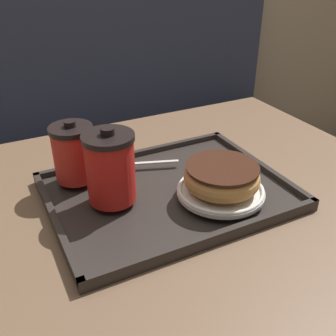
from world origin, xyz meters
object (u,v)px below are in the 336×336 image
at_px(coffee_cup_rear, 73,152).
at_px(spoon, 126,163).
at_px(coffee_cup_front, 110,167).
at_px(donut_chocolate_glazed, 222,177).

bearing_deg(coffee_cup_rear, spoon, 1.58).
bearing_deg(coffee_cup_rear, coffee_cup_front, -69.14).
height_order(coffee_cup_front, coffee_cup_rear, coffee_cup_front).
height_order(coffee_cup_front, spoon, coffee_cup_front).
xyz_separation_m(coffee_cup_front, spoon, (0.07, 0.11, -0.06)).
height_order(coffee_cup_rear, spoon, coffee_cup_rear).
relative_size(coffee_cup_front, coffee_cup_rear, 1.15).
xyz_separation_m(donut_chocolate_glazed, spoon, (-0.12, 0.18, -0.03)).
relative_size(coffee_cup_front, donut_chocolate_glazed, 1.00).
bearing_deg(coffee_cup_front, donut_chocolate_glazed, -22.40).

